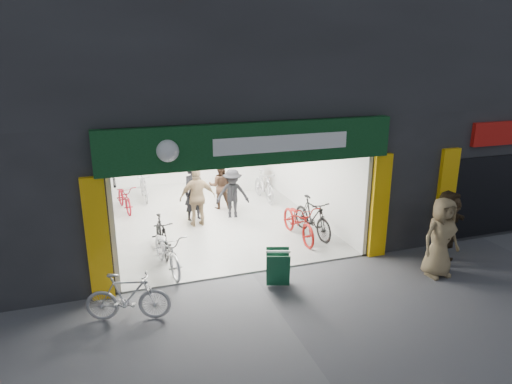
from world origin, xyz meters
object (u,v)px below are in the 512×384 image
parked_bike (128,297)px  pedestrian_near (441,237)px  bike_right_front (313,217)px  sandwich_board (278,267)px  bike_left_front (167,250)px

parked_bike → pedestrian_near: pedestrian_near is taller
bike_right_front → pedestrian_near: 3.48m
parked_bike → pedestrian_near: bearing=-78.0°
pedestrian_near → sandwich_board: 3.71m
bike_left_front → pedestrian_near: (5.78, -2.22, 0.43)m
bike_left_front → bike_right_front: bike_right_front is taller
sandwich_board → parked_bike: bearing=-154.7°
bike_right_front → pedestrian_near: pedestrian_near is taller
pedestrian_near → bike_right_front: bearing=118.1°
bike_right_front → parked_bike: bearing=-159.1°
bike_right_front → parked_bike: 5.73m
bike_left_front → parked_bike: bearing=-127.2°
bike_right_front → bike_left_front: bearing=-175.5°
bike_left_front → pedestrian_near: bearing=-29.8°
bike_left_front → bike_right_front: bearing=2.3°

